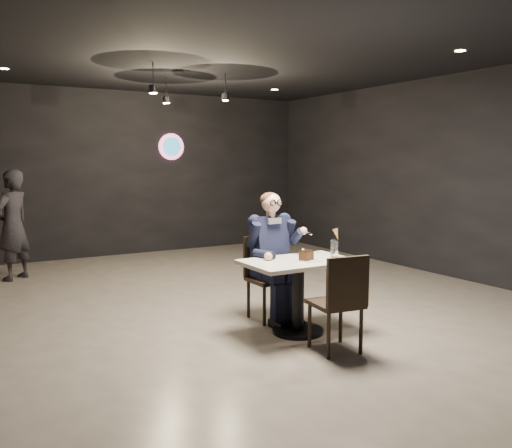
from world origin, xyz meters
TOP-DOWN VIEW (x-y plane):
  - floor at (0.00, 0.00)m, footprint 9.00×9.00m
  - wall_sign at (0.80, 4.47)m, footprint 0.50×0.06m
  - pendant_lights at (0.00, 2.00)m, footprint 1.40×1.20m
  - main_table at (0.00, -0.95)m, footprint 1.10×0.70m
  - chair_far at (0.00, -0.40)m, footprint 0.42×0.46m
  - chair_near at (0.00, -1.54)m, footprint 0.47×0.51m
  - seated_man at (0.00, -0.40)m, footprint 0.60×0.80m
  - dessert_plate at (0.09, -1.04)m, footprint 0.24×0.24m
  - cake_slice at (0.04, -1.03)m, footprint 0.15×0.14m
  - mint_leaf at (0.12, -1.09)m, footprint 0.06×0.04m
  - sundae_glass at (0.42, -0.99)m, footprint 0.08×0.08m
  - wafer_cone at (0.43, -1.01)m, footprint 0.07×0.07m
  - passerby at (-2.18, 3.19)m, footprint 0.70×0.68m

SIDE VIEW (x-z plane):
  - floor at x=0.00m, z-range 0.00..0.00m
  - main_table at x=0.00m, z-range 0.00..0.75m
  - chair_far at x=0.00m, z-range 0.00..0.92m
  - chair_near at x=0.00m, z-range 0.00..0.92m
  - seated_man at x=0.00m, z-range 0.00..1.44m
  - dessert_plate at x=0.09m, z-range 0.75..0.76m
  - cake_slice at x=0.04m, z-range 0.76..0.85m
  - passerby at x=-2.18m, z-range 0.00..1.61m
  - sundae_glass at x=0.42m, z-range 0.75..0.93m
  - mint_leaf at x=0.12m, z-range 0.84..0.85m
  - wafer_cone at x=0.43m, z-range 0.93..1.05m
  - wall_sign at x=0.80m, z-range 1.75..2.25m
  - pendant_lights at x=0.00m, z-range 2.70..3.06m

